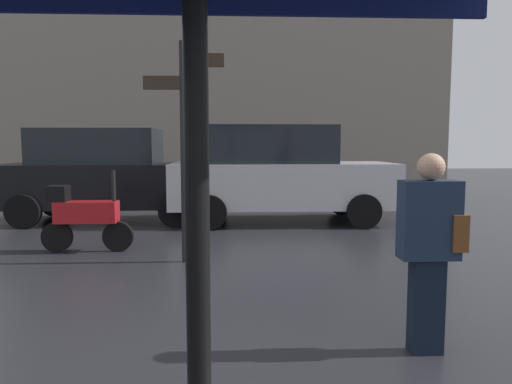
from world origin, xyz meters
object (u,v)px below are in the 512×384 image
at_px(parked_car_left, 279,174).
at_px(street_signpost, 183,130).
at_px(pedestrian_with_bag, 430,241).
at_px(parked_car_right, 107,175).
at_px(parked_scooter, 84,216).

height_order(parked_car_left, street_signpost, street_signpost).
distance_m(parked_car_left, street_signpost, 3.85).
height_order(pedestrian_with_bag, street_signpost, street_signpost).
distance_m(parked_car_left, parked_car_right, 3.63).
height_order(parked_car_left, parked_car_right, parked_car_left).
bearing_deg(pedestrian_with_bag, parked_scooter, 127.68).
bearing_deg(parked_car_left, pedestrian_with_bag, -84.07).
distance_m(pedestrian_with_bag, street_signpost, 3.80).
bearing_deg(parked_car_left, parked_scooter, -139.09).
bearing_deg(street_signpost, parked_car_right, 119.09).
height_order(pedestrian_with_bag, parked_car_left, parked_car_left).
relative_size(parked_car_left, parked_car_right, 1.02).
height_order(parked_scooter, parked_car_right, parked_car_right).
xyz_separation_m(parked_scooter, parked_car_right, (-0.41, 2.90, 0.44)).
bearing_deg(parked_car_right, pedestrian_with_bag, 139.03).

